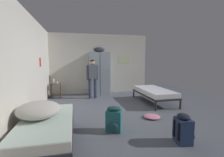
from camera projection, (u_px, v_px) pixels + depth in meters
name	position (u px, v px, depth m)	size (l,w,h in m)	color
ground_plane	(114.00, 111.00, 4.86)	(8.95, 8.95, 0.00)	#565B66
room_backdrop	(71.00, 65.00, 5.65)	(4.48, 5.66, 2.67)	beige
locker_bank	(99.00, 72.00, 7.17)	(0.90, 0.55, 2.07)	#8C99A3
shelf_unit	(56.00, 89.00, 6.64)	(0.38, 0.30, 0.57)	brown
bed_left_front	(47.00, 125.00, 2.88)	(0.90, 1.90, 0.49)	#28282D
bed_right	(154.00, 92.00, 5.81)	(0.90, 1.90, 0.49)	#28282D
bedding_heap	(39.00, 110.00, 2.91)	(0.75, 0.75, 0.29)	#B7B2A8
person_traveler	(92.00, 75.00, 6.38)	(0.48, 0.23, 1.53)	#2D334C
water_bottle	(54.00, 81.00, 6.61)	(0.07, 0.07, 0.23)	white
lotion_bottle	(57.00, 82.00, 6.59)	(0.06, 0.06, 0.13)	white
backpack_teal	(114.00, 120.00, 3.45)	(0.39, 0.40, 0.55)	#23666B
backpack_navy	(184.00, 129.00, 2.98)	(0.37, 0.35, 0.55)	navy
clothes_pile_pink	(152.00, 116.00, 4.28)	(0.42, 0.43, 0.08)	pink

